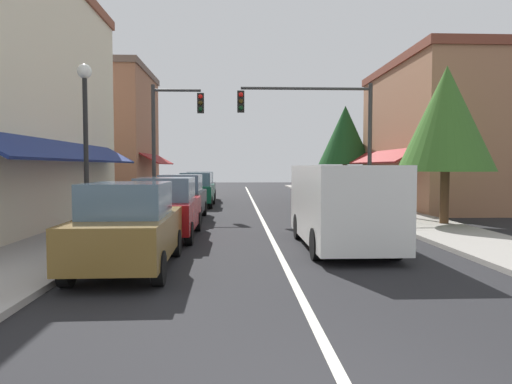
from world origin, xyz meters
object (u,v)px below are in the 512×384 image
(parked_car_nearest_left, at_px, (129,227))
(parked_car_distant_left, at_px, (201,186))
(traffic_signal_mast_arm, at_px, (323,124))
(van_in_lane, at_px, (341,203))
(tree_right_near, at_px, (446,119))
(parked_car_second_left, at_px, (166,208))
(parked_car_far_left, at_px, (197,190))
(tree_right_far, at_px, (345,135))
(traffic_signal_left_corner, at_px, (169,130))
(parked_car_third_left, at_px, (181,197))
(street_lamp_left_near, at_px, (85,124))

(parked_car_nearest_left, relative_size, parked_car_distant_left, 1.00)
(traffic_signal_mast_arm, bearing_deg, parked_car_distant_left, 124.84)
(van_in_lane, height_order, tree_right_near, tree_right_near)
(parked_car_second_left, distance_m, tree_right_near, 9.93)
(parked_car_far_left, height_order, tree_right_far, tree_right_far)
(van_in_lane, bearing_deg, parked_car_nearest_left, -153.64)
(traffic_signal_left_corner, relative_size, tree_right_near, 1.05)
(parked_car_third_left, relative_size, tree_right_far, 0.70)
(van_in_lane, xyz_separation_m, street_lamp_left_near, (-6.50, 0.24, 2.01))
(street_lamp_left_near, bearing_deg, parked_car_nearest_left, -57.97)
(parked_car_distant_left, height_order, traffic_signal_mast_arm, traffic_signal_mast_arm)
(tree_right_near, bearing_deg, van_in_lane, -138.41)
(parked_car_nearest_left, relative_size, tree_right_near, 0.75)
(traffic_signal_left_corner, relative_size, street_lamp_left_near, 1.25)
(parked_car_far_left, xyz_separation_m, traffic_signal_mast_arm, (5.83, -4.41, 3.06))
(parked_car_nearest_left, xyz_separation_m, van_in_lane, (4.86, 2.38, 0.27))
(parked_car_nearest_left, distance_m, traffic_signal_left_corner, 12.62)
(parked_car_distant_left, bearing_deg, parked_car_far_left, -89.77)
(parked_car_nearest_left, xyz_separation_m, traffic_signal_mast_arm, (5.95, 10.67, 3.06))
(parked_car_far_left, bearing_deg, traffic_signal_mast_arm, -37.26)
(parked_car_far_left, relative_size, tree_right_far, 0.70)
(parked_car_distant_left, bearing_deg, traffic_signal_left_corner, -98.49)
(parked_car_second_left, distance_m, traffic_signal_mast_arm, 9.19)
(van_in_lane, bearing_deg, tree_right_far, 76.73)
(parked_car_distant_left, xyz_separation_m, van_in_lane, (4.83, -16.80, 0.27))
(parked_car_nearest_left, xyz_separation_m, tree_right_near, (9.40, 6.41, 2.84))
(van_in_lane, bearing_deg, street_lamp_left_near, 178.14)
(parked_car_second_left, bearing_deg, parked_car_distant_left, 90.47)
(parked_car_nearest_left, distance_m, parked_car_distant_left, 19.18)
(parked_car_third_left, relative_size, traffic_signal_left_corner, 0.71)
(parked_car_far_left, bearing_deg, parked_car_third_left, -91.15)
(parked_car_far_left, relative_size, street_lamp_left_near, 0.88)
(parked_car_distant_left, height_order, van_in_lane, van_in_lane)
(traffic_signal_mast_arm, distance_m, street_lamp_left_near, 11.09)
(parked_car_third_left, height_order, traffic_signal_left_corner, traffic_signal_left_corner)
(parked_car_second_left, bearing_deg, tree_right_far, 59.78)
(parked_car_third_left, relative_size, street_lamp_left_near, 0.88)
(parked_car_distant_left, height_order, tree_right_near, tree_right_near)
(parked_car_far_left, height_order, street_lamp_left_near, street_lamp_left_near)
(parked_car_nearest_left, height_order, parked_car_far_left, same)
(traffic_signal_mast_arm, bearing_deg, parked_car_second_left, -132.19)
(parked_car_distant_left, bearing_deg, tree_right_far, -0.09)
(parked_car_distant_left, bearing_deg, street_lamp_left_near, -96.91)
(traffic_signal_left_corner, height_order, street_lamp_left_near, traffic_signal_left_corner)
(van_in_lane, xyz_separation_m, tree_right_near, (4.54, 4.03, 2.57))
(parked_car_third_left, bearing_deg, parked_car_distant_left, 90.32)
(street_lamp_left_near, bearing_deg, tree_right_far, 57.68)
(street_lamp_left_near, bearing_deg, parked_car_third_left, 75.55)
(parked_car_far_left, xyz_separation_m, parked_car_distant_left, (-0.10, 4.10, 0.00))
(parked_car_nearest_left, xyz_separation_m, street_lamp_left_near, (-1.64, 2.62, 2.28))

